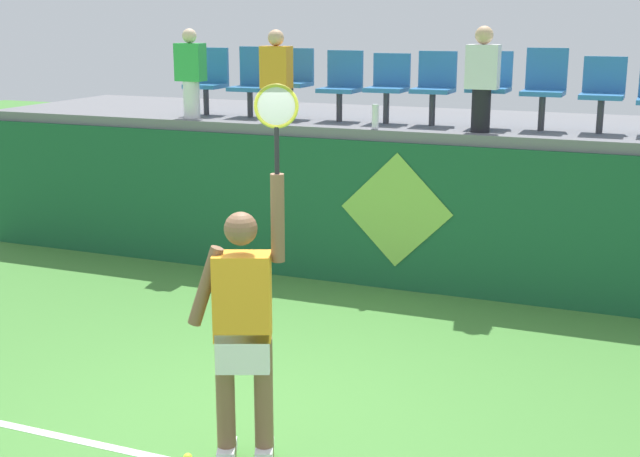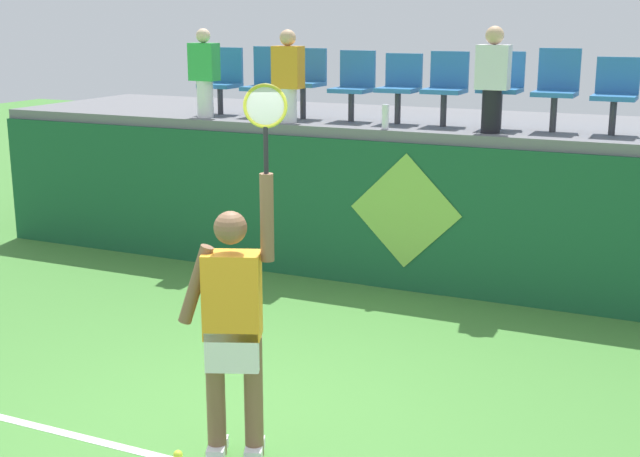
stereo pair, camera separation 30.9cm
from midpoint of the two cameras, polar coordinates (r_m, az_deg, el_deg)
The scene contains 18 objects.
ground_plane at distance 6.58m, azimuth -6.80°, elevation -12.97°, with size 40.00×40.00×0.00m, color #478438.
court_back_wall at distance 9.55m, azimuth 3.88°, elevation 0.88°, with size 11.08×0.20×1.64m, color #195633.
spectator_platform at distance 10.58m, azimuth 6.09°, elevation 6.94°, with size 11.08×2.59×0.12m, color slate.
tennis_player at distance 5.79m, azimuth -6.61°, elevation -6.24°, with size 0.71×0.38×2.55m.
water_bottle at distance 9.50m, azimuth 2.75°, elevation 7.42°, with size 0.08×0.08×0.27m, color white.
stadium_chair_0 at distance 11.02m, azimuth -8.20°, elevation 9.79°, with size 0.44×0.42×0.82m.
stadium_chair_1 at distance 10.73m, azimuth -5.32°, elevation 9.77°, with size 0.44×0.42×0.84m.
stadium_chair_2 at distance 10.48m, azimuth -2.67°, elevation 9.88°, with size 0.44×0.42×0.83m.
stadium_chair_3 at distance 10.24m, azimuth 0.58°, elevation 9.63°, with size 0.44×0.42×0.81m.
stadium_chair_4 at distance 10.04m, azimuth 3.67°, elevation 9.54°, with size 0.44×0.42×0.79m.
stadium_chair_5 at distance 9.88m, azimuth 6.70°, elevation 9.49°, with size 0.44×0.42×0.82m.
stadium_chair_6 at distance 9.73m, azimuth 10.28°, elevation 9.41°, with size 0.44×0.42×0.83m.
stadium_chair_7 at distance 9.63m, azimuth 13.75°, elevation 9.23°, with size 0.44×0.42×0.87m.
stadium_chair_8 at distance 9.56m, azimuth 17.33°, elevation 8.74°, with size 0.44×0.42×0.79m.
spectator_0 at distance 10.06m, azimuth -3.80°, elevation 10.11°, with size 0.34×0.20×1.06m.
spectator_1 at distance 10.64m, azimuth -9.41°, elevation 10.17°, with size 0.34×0.20×1.06m.
spectator_2 at distance 9.31m, azimuth 9.76°, elevation 9.85°, with size 0.34×0.20×1.11m.
wall_signage_mount at distance 9.65m, azimuth 4.04°, elevation -4.03°, with size 1.27×0.01×1.54m.
Camera 1 is at (2.75, -5.18, 2.95)m, focal length 48.31 mm.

